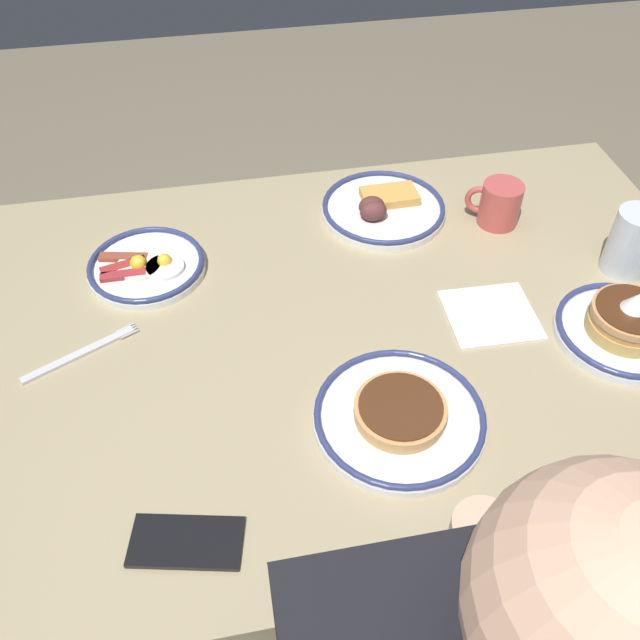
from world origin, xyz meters
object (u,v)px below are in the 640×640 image
(coffee_mug, at_px, (499,203))
(paper_napkin, at_px, (491,315))
(fork_near, at_px, (82,353))
(plate_far_side, at_px, (625,326))
(drinking_glass, at_px, (630,245))
(cell_phone, at_px, (186,542))
(plate_near_main, at_px, (146,266))
(plate_far_companion, at_px, (399,416))
(plate_center_pancakes, at_px, (383,208))

(coffee_mug, xyz_separation_m, paper_napkin, (0.10, 0.25, -0.04))
(paper_napkin, xyz_separation_m, fork_near, (0.68, -0.04, 0.00))
(plate_far_side, relative_size, drinking_glass, 1.80)
(cell_phone, distance_m, paper_napkin, 0.62)
(plate_near_main, height_order, plate_far_side, plate_far_side)
(fork_near, bearing_deg, cell_phone, 112.65)
(drinking_glass, bearing_deg, plate_near_main, -10.17)
(plate_far_companion, xyz_separation_m, paper_napkin, (-0.21, -0.19, -0.01))
(plate_far_companion, height_order, fork_near, plate_far_companion)
(paper_napkin, distance_m, fork_near, 0.69)
(plate_far_side, relative_size, coffee_mug, 2.16)
(drinking_glass, distance_m, cell_phone, 0.91)
(plate_far_companion, bearing_deg, cell_phone, 22.76)
(plate_near_main, xyz_separation_m, drinking_glass, (-0.86, 0.15, 0.04))
(coffee_mug, distance_m, drinking_glass, 0.25)
(plate_far_side, distance_m, paper_napkin, 0.22)
(plate_center_pancakes, height_order, paper_napkin, plate_center_pancakes)
(plate_center_pancakes, height_order, plate_far_companion, plate_center_pancakes)
(plate_far_companion, xyz_separation_m, plate_far_side, (-0.41, -0.10, 0.01))
(paper_napkin, height_order, fork_near, fork_near)
(plate_center_pancakes, xyz_separation_m, cell_phone, (0.42, 0.64, -0.01))
(plate_far_companion, height_order, coffee_mug, coffee_mug)
(cell_phone, bearing_deg, coffee_mug, -125.55)
(plate_center_pancakes, distance_m, drinking_glass, 0.46)
(coffee_mug, bearing_deg, paper_napkin, 67.47)
(plate_center_pancakes, distance_m, paper_napkin, 0.34)
(plate_near_main, distance_m, cell_phone, 0.55)
(coffee_mug, height_order, paper_napkin, coffee_mug)
(paper_napkin, bearing_deg, fork_near, -3.25)
(paper_napkin, bearing_deg, coffee_mug, -112.53)
(plate_near_main, xyz_separation_m, paper_napkin, (-0.58, 0.23, -0.01))
(plate_near_main, height_order, fork_near, plate_near_main)
(plate_far_side, xyz_separation_m, paper_napkin, (0.20, -0.09, -0.02))
(paper_napkin, relative_size, fork_near, 0.81)
(coffee_mug, relative_size, drinking_glass, 0.83)
(plate_center_pancakes, relative_size, drinking_glass, 2.01)
(plate_near_main, height_order, plate_center_pancakes, plate_center_pancakes)
(plate_near_main, bearing_deg, coffee_mug, -178.05)
(paper_napkin, bearing_deg, plate_far_side, 156.05)
(plate_near_main, bearing_deg, plate_far_side, 157.95)
(plate_far_companion, distance_m, coffee_mug, 0.54)
(plate_far_side, distance_m, fork_near, 0.89)
(fork_near, bearing_deg, paper_napkin, 176.75)
(plate_center_pancakes, distance_m, plate_far_companion, 0.51)
(plate_near_main, xyz_separation_m, plate_far_side, (-0.77, 0.31, 0.01))
(plate_far_companion, distance_m, plate_far_side, 0.42)
(fork_near, bearing_deg, plate_far_side, 171.87)
(plate_far_companion, height_order, cell_phone, plate_far_companion)
(plate_far_side, distance_m, drinking_glass, 0.18)
(coffee_mug, distance_m, cell_phone, 0.86)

